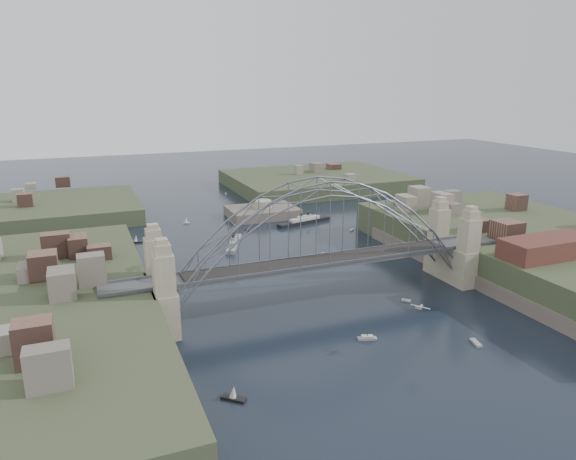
# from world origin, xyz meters

# --- Properties ---
(ground) EXTENTS (500.00, 500.00, 0.00)m
(ground) POSITION_xyz_m (0.00, 0.00, 0.00)
(ground) COLOR black
(ground) RESTS_ON ground
(bridge) EXTENTS (84.00, 13.80, 24.60)m
(bridge) POSITION_xyz_m (0.00, 0.00, 12.32)
(bridge) COLOR #49494B
(bridge) RESTS_ON ground
(shore_west) EXTENTS (50.50, 90.00, 12.00)m
(shore_west) POSITION_xyz_m (-57.32, 0.00, 1.97)
(shore_west) COLOR #384228
(shore_west) RESTS_ON ground
(shore_east) EXTENTS (50.50, 90.00, 12.00)m
(shore_east) POSITION_xyz_m (57.32, 0.00, 1.97)
(shore_east) COLOR #384228
(shore_east) RESTS_ON ground
(headland_nw) EXTENTS (60.00, 45.00, 9.00)m
(headland_nw) POSITION_xyz_m (-55.00, 95.00, 0.50)
(headland_nw) COLOR #384228
(headland_nw) RESTS_ON ground
(headland_ne) EXTENTS (70.00, 55.00, 9.50)m
(headland_ne) POSITION_xyz_m (50.00, 110.00, 0.75)
(headland_ne) COLOR #384228
(headland_ne) RESTS_ON ground
(fort_island) EXTENTS (22.00, 16.00, 9.40)m
(fort_island) POSITION_xyz_m (12.00, 70.00, -0.34)
(fort_island) COLOR brown
(fort_island) RESTS_ON ground
(wharf_shed) EXTENTS (20.00, 8.00, 4.00)m
(wharf_shed) POSITION_xyz_m (44.00, -14.00, 10.00)
(wharf_shed) COLOR #592D26
(wharf_shed) RESTS_ON shore_east
(naval_cruiser_near) EXTENTS (8.34, 15.38, 4.76)m
(naval_cruiser_near) POSITION_xyz_m (-5.88, 42.25, 0.74)
(naval_cruiser_near) COLOR #909698
(naval_cruiser_near) RESTS_ON ground
(naval_cruiser_far) EXTENTS (5.17, 15.60, 5.22)m
(naval_cruiser_far) POSITION_xyz_m (-27.62, 91.29, 0.81)
(naval_cruiser_far) COLOR #909698
(naval_cruiser_far) RESTS_ON ground
(ocean_liner) EXTENTS (19.42, 7.36, 4.76)m
(ocean_liner) POSITION_xyz_m (21.20, 56.64, 0.74)
(ocean_liner) COLOR black
(ocean_liner) RESTS_ON ground
(aeroplane) EXTENTS (2.07, 2.95, 0.49)m
(aeroplane) POSITION_xyz_m (5.67, -24.33, 7.46)
(aeroplane) COLOR #A9ABB0
(small_boat_a) EXTENTS (1.56, 2.64, 1.43)m
(small_boat_a) POSITION_xyz_m (-13.84, 17.94, 0.28)
(small_boat_a) COLOR beige
(small_boat_a) RESTS_ON ground
(small_boat_b) EXTENTS (0.81, 2.05, 1.43)m
(small_boat_b) POSITION_xyz_m (12.98, 25.52, 0.29)
(small_boat_b) COLOR beige
(small_boat_b) RESTS_ON ground
(small_boat_c) EXTENTS (3.40, 2.05, 1.43)m
(small_boat_c) POSITION_xyz_m (-0.15, -18.34, 0.28)
(small_boat_c) COLOR beige
(small_boat_c) RESTS_ON ground
(small_boat_d) EXTENTS (2.06, 1.78, 0.45)m
(small_boat_d) POSITION_xyz_m (30.82, 43.78, 0.15)
(small_boat_d) COLOR beige
(small_boat_d) RESTS_ON ground
(small_boat_e) EXTENTS (3.78, 2.61, 2.38)m
(small_boat_e) POSITION_xyz_m (-29.97, 55.10, 0.66)
(small_boat_e) COLOR beige
(small_boat_e) RESTS_ON ground
(small_boat_f) EXTENTS (1.16, 1.41, 0.45)m
(small_boat_f) POSITION_xyz_m (1.96, 55.21, 0.15)
(small_boat_f) COLOR beige
(small_boat_f) RESTS_ON ground
(small_boat_g) EXTENTS (1.68, 3.06, 0.45)m
(small_boat_g) POSITION_xyz_m (15.92, -26.51, 0.15)
(small_boat_g) COLOR beige
(small_boat_g) RESTS_ON ground
(small_boat_h) EXTENTS (2.12, 1.29, 2.38)m
(small_boat_h) POSITION_xyz_m (-13.03, 70.44, 0.94)
(small_boat_h) COLOR beige
(small_boat_h) RESTS_ON ground
(small_boat_i) EXTENTS (2.33, 1.29, 1.43)m
(small_boat_i) POSITION_xyz_m (32.89, 9.72, 0.29)
(small_boat_i) COLOR beige
(small_boat_i) RESTS_ON ground
(small_boat_j) EXTENTS (3.44, 3.25, 2.38)m
(small_boat_j) POSITION_xyz_m (-26.21, -26.86, 0.66)
(small_boat_j) COLOR beige
(small_boat_j) RESTS_ON ground
(small_boat_k) EXTENTS (1.13, 2.02, 1.43)m
(small_boat_k) POSITION_xyz_m (10.33, 108.92, 0.29)
(small_boat_k) COLOR beige
(small_boat_k) RESTS_ON ground
(small_boat_l) EXTENTS (2.93, 1.07, 2.38)m
(small_boat_l) POSITION_xyz_m (-44.40, 26.47, 0.77)
(small_boat_l) COLOR beige
(small_boat_l) RESTS_ON ground
(small_boat_m) EXTENTS (1.69, 1.73, 0.45)m
(small_boat_m) POSITION_xyz_m (15.47, -6.95, 0.15)
(small_boat_m) COLOR beige
(small_boat_m) RESTS_ON ground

